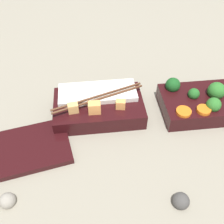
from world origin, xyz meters
The scene contains 6 objects.
ground_plane centered at (0.00, 0.00, 0.00)m, with size 3.00×3.00×0.00m, color gray.
bento_tray_vegetable centered at (-0.12, 0.01, 0.02)m, with size 0.20×0.12×0.07m.
bento_tray_rice centered at (0.13, -0.01, 0.02)m, with size 0.21×0.12×0.07m.
bento_lid centered at (0.30, 0.09, 0.01)m, with size 0.20×0.12×0.01m, color black.
pebble_0 centered at (0.00, 0.23, 0.01)m, with size 0.03×0.03×0.03m, color #474442.
pebble_2 centered at (0.31, 0.20, 0.01)m, with size 0.03×0.03×0.03m, color gray.
Camera 1 is at (0.15, 0.43, 0.45)m, focal length 42.00 mm.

